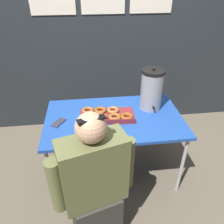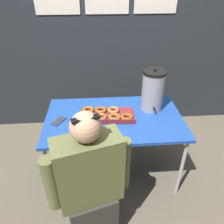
{
  "view_description": "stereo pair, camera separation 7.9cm",
  "coord_description": "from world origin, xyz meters",
  "px_view_note": "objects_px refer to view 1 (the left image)",
  "views": [
    {
      "loc": [
        -0.23,
        -1.69,
        1.87
      ],
      "look_at": [
        -0.02,
        0.0,
        0.77
      ],
      "focal_mm": 35.0,
      "sensor_mm": 36.0,
      "label": 1
    },
    {
      "loc": [
        -0.15,
        -1.7,
        1.87
      ],
      "look_at": [
        -0.02,
        0.0,
        0.77
      ],
      "focal_mm": 35.0,
      "sensor_mm": 36.0,
      "label": 2
    }
  ],
  "objects_px": {
    "donut_box": "(106,115)",
    "person_seated": "(95,188)",
    "coffee_urn": "(152,89)",
    "cell_phone": "(59,123)"
  },
  "relations": [
    {
      "from": "coffee_urn",
      "to": "person_seated",
      "type": "height_order",
      "value": "person_seated"
    },
    {
      "from": "coffee_urn",
      "to": "cell_phone",
      "type": "distance_m",
      "value": 0.93
    },
    {
      "from": "donut_box",
      "to": "person_seated",
      "type": "xyz_separation_m",
      "value": [
        -0.15,
        -0.69,
        -0.16
      ]
    },
    {
      "from": "person_seated",
      "to": "coffee_urn",
      "type": "bearing_deg",
      "value": -142.79
    },
    {
      "from": "donut_box",
      "to": "person_seated",
      "type": "bearing_deg",
      "value": -98.39
    },
    {
      "from": "cell_phone",
      "to": "person_seated",
      "type": "distance_m",
      "value": 0.72
    },
    {
      "from": "cell_phone",
      "to": "coffee_urn",
      "type": "bearing_deg",
      "value": 42.35
    },
    {
      "from": "person_seated",
      "to": "donut_box",
      "type": "bearing_deg",
      "value": -117.85
    },
    {
      "from": "coffee_urn",
      "to": "cell_phone",
      "type": "height_order",
      "value": "coffee_urn"
    },
    {
      "from": "coffee_urn",
      "to": "person_seated",
      "type": "relative_size",
      "value": 0.36
    }
  ]
}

